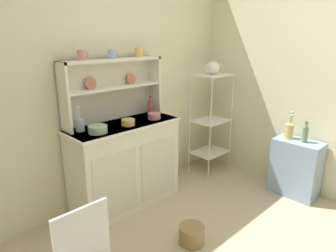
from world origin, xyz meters
TOP-DOWN VIEW (x-y plane):
  - wall_back at (0.00, 1.62)m, footprint 3.84×0.05m
  - hutch_cabinet at (0.00, 1.37)m, footprint 1.11×0.45m
  - hutch_shelf_unit at (0.00, 1.53)m, footprint 1.04×0.18m
  - bakers_rack at (1.25, 1.29)m, footprint 0.44×0.33m
  - side_shelf_blue at (1.44, 0.27)m, footprint 0.28×0.48m
  - floor_basket at (0.03, 0.50)m, footprint 0.21×0.21m
  - cup_rose_0 at (-0.31, 1.49)m, footprint 0.09×0.07m
  - cup_sky_1 at (-0.01, 1.49)m, footprint 0.09×0.07m
  - cup_gold_2 at (0.31, 1.49)m, footprint 0.09×0.08m
  - bowl_mixing_large at (-0.32, 1.29)m, footprint 0.17×0.17m
  - bowl_floral_medium at (0.00, 1.29)m, footprint 0.13×0.13m
  - bowl_cream_small at (0.33, 1.29)m, footprint 0.13×0.13m
  - jam_bottle at (0.41, 1.45)m, footprint 0.05×0.05m
  - utensil_jar at (-0.41, 1.44)m, footprint 0.08×0.08m
  - porcelain_teapot at (1.25, 1.29)m, footprint 0.24×0.15m
  - flower_vase at (1.44, 0.39)m, footprint 0.09×0.09m
  - oil_bottle at (1.44, 0.22)m, footprint 0.06×0.06m

SIDE VIEW (x-z plane):
  - floor_basket at x=0.03m, z-range 0.00..0.16m
  - side_shelf_blue at x=1.44m, z-range 0.00..0.62m
  - hutch_cabinet at x=0.00m, z-range 0.01..0.88m
  - oil_bottle at x=1.44m, z-range 0.60..0.82m
  - flower_vase at x=1.44m, z-range 0.56..0.86m
  - bakers_rack at x=1.25m, z-range 0.11..1.35m
  - bowl_floral_medium at x=0.00m, z-range 0.87..0.93m
  - bowl_cream_small at x=0.33m, z-range 0.87..0.93m
  - bowl_mixing_large at x=-0.32m, z-range 0.87..0.93m
  - utensil_jar at x=-0.41m, z-range 0.81..1.04m
  - jam_bottle at x=0.41m, z-range 0.85..1.05m
  - hutch_shelf_unit at x=0.00m, z-range 0.92..1.52m
  - wall_back at x=0.00m, z-range 0.00..2.50m
  - porcelain_teapot at x=1.25m, z-range 1.22..1.40m
  - cup_sky_1 at x=-0.01m, z-range 1.47..1.55m
  - cup_rose_0 at x=-0.31m, z-range 1.47..1.55m
  - cup_gold_2 at x=0.31m, z-range 1.47..1.56m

